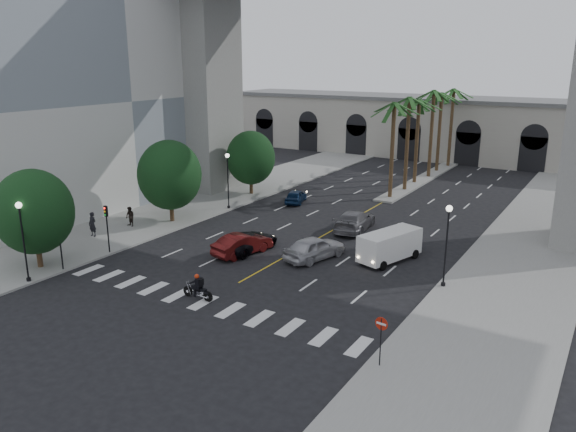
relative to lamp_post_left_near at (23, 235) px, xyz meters
The scene contains 30 objects.
ground 12.86m from the lamp_post_left_near, 23.68° to the left, with size 140.00×140.00×0.00m, color black.
sidewalk_left 20.56m from the lamp_post_left_near, 100.20° to the left, with size 8.00×100.00×0.15m, color gray.
sidewalk_right 33.27m from the lamp_post_left_near, 37.15° to the left, with size 8.00×100.00×0.15m, color gray.
median 44.59m from the lamp_post_left_near, 75.15° to the left, with size 2.00×24.00×0.20m, color gray.
building_left 24.14m from the lamp_post_left_near, 132.54° to the left, with size 16.50×32.50×20.60m.
pier_building 61.08m from the lamp_post_left_near, 79.24° to the left, with size 71.00×10.50×8.50m.
palm_a 35.40m from the lamp_post_left_near, 70.94° to the left, with size 3.20×3.20×10.30m.
palm_b 39.23m from the lamp_post_left_near, 72.73° to the left, with size 3.20×3.20×10.60m.
palm_c 42.88m from the lamp_post_left_near, 74.72° to the left, with size 3.20×3.20×10.10m.
palm_d 46.90m from the lamp_post_left_near, 75.60° to the left, with size 3.20×3.20×10.90m.
palm_e 50.64m from the lamp_post_left_near, 77.01° to the left, with size 3.20×3.20×10.40m.
palm_f 54.61m from the lamp_post_left_near, 77.65° to the left, with size 3.20×3.20×10.70m.
street_tree_near 2.68m from the lamp_post_left_near, 128.66° to the left, with size 5.20×5.20×6.89m.
street_tree_mid 15.12m from the lamp_post_left_near, 96.09° to the left, with size 5.44×5.44×7.21m.
street_tree_far 27.06m from the lamp_post_left_near, 93.39° to the left, with size 5.04×5.04×6.68m.
lamp_post_left_near is the anchor object (origin of this frame).
lamp_post_left_far 21.00m from the lamp_post_left_near, 90.00° to the left, with size 0.40×0.40×5.35m.
lamp_post_right 26.25m from the lamp_post_left_near, 29.69° to the left, with size 0.40×0.40×5.35m.
traffic_signal_near 2.60m from the lamp_post_left_near, 87.71° to the left, with size 0.25×0.18×3.65m.
traffic_signal_far 6.54m from the lamp_post_left_near, 89.12° to the left, with size 0.25×0.18×3.65m.
motorcycle_rider 11.77m from the lamp_post_left_near, 19.05° to the left, with size 2.19×0.59×1.58m.
car_a 19.10m from the lamp_post_left_near, 45.00° to the left, with size 1.98×4.92×1.68m, color #B6B6BB.
car_b 14.51m from the lamp_post_left_near, 53.78° to the left, with size 1.65×4.74×1.56m, color #541110.
car_c 15.21m from the lamp_post_left_near, 56.31° to the left, with size 2.32×5.03×1.40m, color black.
car_d 24.95m from the lamp_post_left_near, 58.71° to the left, with size 2.33×5.73×1.66m, color slate.
car_e 26.93m from the lamp_post_left_near, 81.17° to the left, with size 1.57×3.89×1.33m, color #0F264A.
cargo_van 24.10m from the lamp_post_left_near, 41.14° to the left, with size 3.30×5.35×2.14m.
pedestrian_a 9.57m from the lamp_post_left_near, 115.04° to the left, with size 0.71×0.47×1.95m, color black.
pedestrian_b 12.64m from the lamp_post_left_near, 106.19° to the left, with size 0.82×0.64×1.68m, color black.
do_not_enter_sign 23.18m from the lamp_post_left_near, ahead, with size 0.63×0.10×2.59m.
Camera 1 is at (20.06, -24.77, 13.91)m, focal length 35.00 mm.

